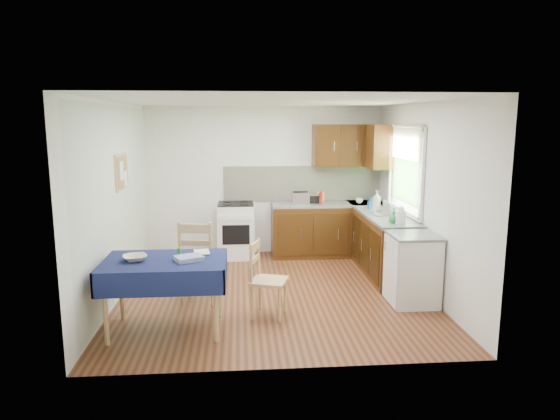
{
  "coord_description": "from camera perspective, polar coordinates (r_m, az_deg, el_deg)",
  "views": [
    {
      "loc": [
        -0.43,
        -6.36,
        2.26
      ],
      "look_at": [
        0.11,
        0.22,
        1.07
      ],
      "focal_mm": 32.0,
      "sensor_mm": 36.0,
      "label": 1
    }
  ],
  "objects": [
    {
      "name": "dining_table",
      "position": [
        5.52,
        -13.01,
        -6.61
      ],
      "size": [
        1.31,
        0.89,
        0.79
      ],
      "rotation": [
        0.0,
        0.0,
        0.04
      ],
      "color": "#0F133E",
      "rests_on": "ground"
    },
    {
      "name": "toaster",
      "position": [
        8.25,
        2.35,
        1.37
      ],
      "size": [
        0.28,
        0.17,
        0.22
      ],
      "rotation": [
        0.0,
        0.0,
        -0.2
      ],
      "color": "#B6B6BA",
      "rests_on": "worktop_back"
    },
    {
      "name": "soap_bottle_a",
      "position": [
        7.62,
        10.99,
        0.97
      ],
      "size": [
        0.16,
        0.16,
        0.33
      ],
      "primitive_type": "imported",
      "rotation": [
        0.0,
        0.0,
        0.29
      ],
      "color": "white",
      "rests_on": "worktop_right"
    },
    {
      "name": "worktop_right",
      "position": [
        7.45,
        12.03,
        -0.72
      ],
      "size": [
        0.6,
        1.7,
        0.04
      ],
      "primitive_type": "cube",
      "color": "slate",
      "rests_on": "base_cabinets"
    },
    {
      "name": "yellow_packet",
      "position": [
        8.48,
        4.66,
        1.48
      ],
      "size": [
        0.14,
        0.12,
        0.17
      ],
      "primitive_type": "cube",
      "rotation": [
        0.0,
        0.0,
        0.3
      ],
      "color": "yellow",
      "rests_on": "worktop_back"
    },
    {
      "name": "book",
      "position": [
        5.68,
        -9.78,
        -4.84
      ],
      "size": [
        0.2,
        0.25,
        0.02
      ],
      "primitive_type": "imported",
      "rotation": [
        0.0,
        0.0,
        0.15
      ],
      "color": "white",
      "rests_on": "dining_table"
    },
    {
      "name": "spice_jar",
      "position": [
        5.62,
        -11.43,
        -4.69
      ],
      "size": [
        0.04,
        0.04,
        0.09
      ],
      "primitive_type": "cylinder",
      "color": "#24862C",
      "rests_on": "dining_table"
    },
    {
      "name": "ceiling",
      "position": [
        6.38,
        -0.81,
        12.34
      ],
      "size": [
        4.0,
        4.2,
        0.02
      ],
      "primitive_type": "cube",
      "color": "white",
      "rests_on": "wall_back"
    },
    {
      "name": "splashback",
      "position": [
        8.58,
        2.61,
        3.07
      ],
      "size": [
        2.7,
        0.02,
        0.6
      ],
      "primitive_type": "cube",
      "color": "beige",
      "rests_on": "wall_back"
    },
    {
      "name": "corkboard",
      "position": [
        6.87,
        -17.66,
        4.18
      ],
      "size": [
        0.04,
        0.62,
        0.47
      ],
      "color": "tan",
      "rests_on": "wall_left"
    },
    {
      "name": "worktop_corner",
      "position": [
        8.54,
        9.83,
        0.73
      ],
      "size": [
        0.6,
        0.6,
        0.04
      ],
      "primitive_type": "cube",
      "color": "slate",
      "rests_on": "base_cabinets"
    },
    {
      "name": "chair_far",
      "position": [
        6.33,
        -9.3,
        -5.54
      ],
      "size": [
        0.53,
        0.53,
        1.06
      ],
      "rotation": [
        0.0,
        0.0,
        3.0
      ],
      "color": "tan",
      "rests_on": "ground"
    },
    {
      "name": "sauce_bottle",
      "position": [
        8.25,
        4.69,
        1.42
      ],
      "size": [
        0.05,
        0.05,
        0.22
      ],
      "primitive_type": "cylinder",
      "color": "red",
      "rests_on": "worktop_back"
    },
    {
      "name": "tea_towel",
      "position": [
        5.41,
        -10.37,
        -5.44
      ],
      "size": [
        0.34,
        0.31,
        0.05
      ],
      "primitive_type": "cube",
      "rotation": [
        0.0,
        0.0,
        0.43
      ],
      "color": "navy",
      "rests_on": "dining_table"
    },
    {
      "name": "kettle",
      "position": [
        6.85,
        13.63,
        -0.66
      ],
      "size": [
        0.14,
        0.14,
        0.24
      ],
      "color": "white",
      "rests_on": "worktop_right"
    },
    {
      "name": "soap_bottle_b",
      "position": [
        7.91,
        10.35,
        0.8
      ],
      "size": [
        0.1,
        0.1,
        0.19
      ],
      "primitive_type": "imported",
      "rotation": [
        0.0,
        0.0,
        1.72
      ],
      "color": "#1B4EA0",
      "rests_on": "worktop_right"
    },
    {
      "name": "stove",
      "position": [
        8.35,
        -5.04,
        -2.31
      ],
      "size": [
        0.6,
        0.61,
        0.92
      ],
      "color": "white",
      "rests_on": "ground"
    },
    {
      "name": "chair_near",
      "position": [
        5.85,
        -1.69,
        -7.63
      ],
      "size": [
        0.5,
        0.5,
        0.89
      ],
      "rotation": [
        0.0,
        0.0,
        1.26
      ],
      "color": "tan",
      "rests_on": "ground"
    },
    {
      "name": "upper_cabinets",
      "position": [
        8.4,
        8.87,
        7.26
      ],
      "size": [
        1.2,
        0.85,
        0.7
      ],
      "color": "black",
      "rests_on": "wall_back"
    },
    {
      "name": "wall_right",
      "position": [
        6.88,
        16.08,
        1.34
      ],
      "size": [
        0.02,
        4.2,
        2.5
      ],
      "primitive_type": "cube",
      "color": "white",
      "rests_on": "ground"
    },
    {
      "name": "worktop_back",
      "position": [
        8.41,
        5.54,
        0.68
      ],
      "size": [
        1.9,
        0.6,
        0.04
      ],
      "primitive_type": "cube",
      "color": "slate",
      "rests_on": "base_cabinets"
    },
    {
      "name": "sandwich_press",
      "position": [
        8.39,
        3.71,
        1.37
      ],
      "size": [
        0.27,
        0.24,
        0.16
      ],
      "rotation": [
        0.0,
        0.0,
        -0.41
      ],
      "color": "black",
      "rests_on": "worktop_back"
    },
    {
      "name": "floor",
      "position": [
        6.76,
        -0.76,
        -9.35
      ],
      "size": [
        4.2,
        4.2,
        0.0
      ],
      "primitive_type": "plane",
      "color": "#462512",
      "rests_on": "ground"
    },
    {
      "name": "cup",
      "position": [
        8.4,
        9.04,
        1.05
      ],
      "size": [
        0.14,
        0.14,
        0.09
      ],
      "primitive_type": "imported",
      "rotation": [
        0.0,
        0.0,
        0.23
      ],
      "color": "silver",
      "rests_on": "worktop_back"
    },
    {
      "name": "soap_bottle_c",
      "position": [
        6.88,
        12.86,
        -0.77
      ],
      "size": [
        0.15,
        0.15,
        0.17
      ],
      "primitive_type": "imported",
      "rotation": [
        0.0,
        0.0,
        3.3
      ],
      "color": "#238140",
      "rests_on": "worktop_right"
    },
    {
      "name": "fridge",
      "position": [
        6.45,
        14.93,
        -6.55
      ],
      "size": [
        0.58,
        0.6,
        0.89
      ],
      "color": "white",
      "rests_on": "ground"
    },
    {
      "name": "window",
      "position": [
        7.48,
        14.14,
        5.2
      ],
      "size": [
        0.04,
        1.48,
        1.26
      ],
      "color": "#2E5523",
      "rests_on": "wall_right"
    },
    {
      "name": "wall_left",
      "position": [
        6.63,
        -18.31,
        0.9
      ],
      "size": [
        0.02,
        4.2,
        2.5
      ],
      "primitive_type": "cube",
      "color": "silver",
      "rests_on": "ground"
    },
    {
      "name": "wall_back",
      "position": [
        8.53,
        -1.75,
        3.37
      ],
      "size": [
        4.0,
        0.02,
        2.5
      ],
      "primitive_type": "cube",
      "color": "white",
      "rests_on": "ground"
    },
    {
      "name": "dish_rack",
      "position": [
        7.49,
        12.21,
        -0.32
      ],
      "size": [
        0.42,
        0.32,
        0.2
      ],
      "rotation": [
        0.0,
        0.0,
        0.36
      ],
      "color": "gray",
      "rests_on": "worktop_right"
    },
    {
      "name": "base_cabinets",
      "position": [
        8.03,
        8.33,
        -3.1
      ],
      "size": [
        1.9,
        2.3,
        0.86
      ],
      "color": "black",
      "rests_on": "ground"
    },
    {
      "name": "wall_front",
      "position": [
        4.4,
        1.08,
        -3.09
      ],
      "size": [
        4.0,
        0.02,
        2.5
      ],
      "primitive_type": "cube",
      "color": "white",
      "rests_on": "ground"
    },
    {
      "name": "plate_bowl",
      "position": [
        5.53,
        -16.24,
        -5.28
      ],
      "size": [
        0.32,
        0.32,
        0.06
      ],
      "primitive_type": "imported",
      "rotation": [
        0.0,
        0.0,
        0.33
      ],
      "color": "beige",
      "rests_on": "dining_table"
    }
  ]
}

